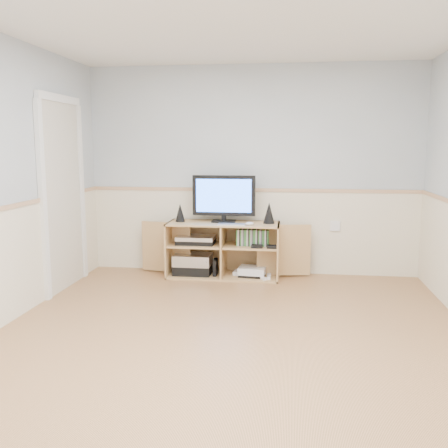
# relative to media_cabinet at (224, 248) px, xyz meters

# --- Properties ---
(room) EXTENTS (4.04, 4.54, 2.54)m
(room) POSITION_rel_media_cabinet_xyz_m (0.26, -1.91, 0.88)
(room) COLOR tan
(room) RESTS_ON ground
(media_cabinet) EXTENTS (2.06, 0.50, 0.65)m
(media_cabinet) POSITION_rel_media_cabinet_xyz_m (0.00, 0.00, 0.00)
(media_cabinet) COLOR tan
(media_cabinet) RESTS_ON floor
(monitor) EXTENTS (0.74, 0.18, 0.56)m
(monitor) POSITION_rel_media_cabinet_xyz_m (-0.00, -0.01, 0.62)
(monitor) COLOR black
(monitor) RESTS_ON media_cabinet
(speaker_left) EXTENTS (0.12, 0.12, 0.22)m
(speaker_left) POSITION_rel_media_cabinet_xyz_m (-0.52, -0.04, 0.43)
(speaker_left) COLOR black
(speaker_left) RESTS_ON media_cabinet
(speaker_right) EXTENTS (0.13, 0.13, 0.25)m
(speaker_right) POSITION_rel_media_cabinet_xyz_m (0.54, -0.04, 0.44)
(speaker_right) COLOR black
(speaker_right) RESTS_ON media_cabinet
(keyboard) EXTENTS (0.32, 0.13, 0.01)m
(keyboard) POSITION_rel_media_cabinet_xyz_m (0.11, -0.20, 0.32)
(keyboard) COLOR silver
(keyboard) RESTS_ON media_cabinet
(mouse) EXTENTS (0.11, 0.10, 0.04)m
(mouse) POSITION_rel_media_cabinet_xyz_m (0.32, -0.20, 0.34)
(mouse) COLOR white
(mouse) RESTS_ON media_cabinet
(av_components) EXTENTS (0.52, 0.33, 0.47)m
(av_components) POSITION_rel_media_cabinet_xyz_m (-0.35, -0.06, -0.11)
(av_components) COLOR black
(av_components) RESTS_ON media_cabinet
(game_consoles) EXTENTS (0.45, 0.30, 0.11)m
(game_consoles) POSITION_rel_media_cabinet_xyz_m (0.34, -0.07, -0.26)
(game_consoles) COLOR white
(game_consoles) RESTS_ON media_cabinet
(game_cases) EXTENTS (0.38, 0.14, 0.19)m
(game_cases) POSITION_rel_media_cabinet_xyz_m (0.35, -0.08, 0.15)
(game_cases) COLOR #3F8C3F
(game_cases) RESTS_ON media_cabinet
(wall_outlet) EXTENTS (0.12, 0.03, 0.12)m
(wall_outlet) POSITION_rel_media_cabinet_xyz_m (1.32, 0.20, 0.27)
(wall_outlet) COLOR white
(wall_outlet) RESTS_ON wall_back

